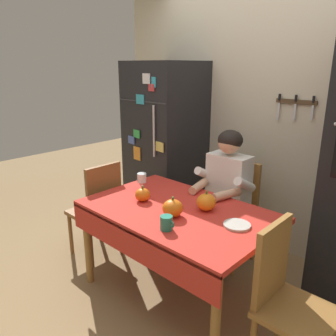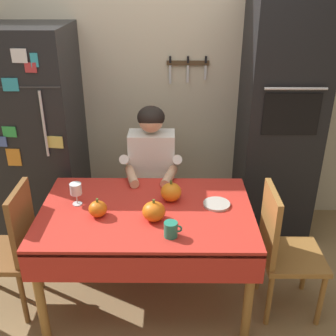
# 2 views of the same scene
# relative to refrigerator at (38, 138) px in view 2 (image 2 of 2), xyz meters

# --- Properties ---
(ground_plane) EXTENTS (10.00, 10.00, 0.00)m
(ground_plane) POSITION_rel_refrigerator_xyz_m (0.95, -0.96, -0.90)
(ground_plane) COLOR #93754C
(ground_plane) RESTS_ON ground
(back_wall_assembly) EXTENTS (3.70, 0.13, 2.60)m
(back_wall_assembly) POSITION_rel_refrigerator_xyz_m (1.00, 0.39, 0.40)
(back_wall_assembly) COLOR beige
(back_wall_assembly) RESTS_ON ground
(refrigerator) EXTENTS (0.68, 0.71, 1.80)m
(refrigerator) POSITION_rel_refrigerator_xyz_m (0.00, 0.00, 0.00)
(refrigerator) COLOR black
(refrigerator) RESTS_ON ground
(wall_oven) EXTENTS (0.60, 0.64, 2.10)m
(wall_oven) POSITION_rel_refrigerator_xyz_m (2.00, 0.04, 0.15)
(wall_oven) COLOR black
(wall_oven) RESTS_ON ground
(dining_table) EXTENTS (1.40, 0.90, 0.74)m
(dining_table) POSITION_rel_refrigerator_xyz_m (0.95, -0.88, -0.24)
(dining_table) COLOR #9E6B33
(dining_table) RESTS_ON ground
(chair_behind_person) EXTENTS (0.40, 0.40, 0.93)m
(chair_behind_person) POSITION_rel_refrigerator_xyz_m (0.96, -0.09, -0.39)
(chair_behind_person) COLOR #9E6B33
(chair_behind_person) RESTS_ON ground
(seated_person) EXTENTS (0.47, 0.55, 1.25)m
(seated_person) POSITION_rel_refrigerator_xyz_m (0.96, -0.28, -0.16)
(seated_person) COLOR #38384C
(seated_person) RESTS_ON ground
(chair_right_side) EXTENTS (0.40, 0.40, 0.93)m
(chair_right_side) POSITION_rel_refrigerator_xyz_m (1.85, -0.95, -0.39)
(chair_right_side) COLOR #9E6B33
(chair_right_side) RESTS_ON ground
(chair_left_side) EXTENTS (0.40, 0.40, 0.93)m
(chair_left_side) POSITION_rel_refrigerator_xyz_m (0.05, -0.95, -0.39)
(chair_left_side) COLOR brown
(chair_left_side) RESTS_ON ground
(coffee_mug) EXTENTS (0.11, 0.08, 0.09)m
(coffee_mug) POSITION_rel_refrigerator_xyz_m (1.11, -1.15, -0.11)
(coffee_mug) COLOR #237F66
(coffee_mug) RESTS_ON dining_table
(wine_glass) EXTENTS (0.08, 0.08, 0.16)m
(wine_glass) POSITION_rel_refrigerator_xyz_m (0.48, -0.79, -0.05)
(wine_glass) COLOR white
(wine_glass) RESTS_ON dining_table
(pumpkin_large) EXTENTS (0.12, 0.12, 0.13)m
(pumpkin_large) POSITION_rel_refrigerator_xyz_m (0.65, -0.94, -0.11)
(pumpkin_large) COLOR orange
(pumpkin_large) RESTS_ON dining_table
(pumpkin_medium) EXTENTS (0.15, 0.15, 0.15)m
(pumpkin_medium) POSITION_rel_refrigerator_xyz_m (1.01, -0.98, -0.10)
(pumpkin_medium) COLOR orange
(pumpkin_medium) RESTS_ON dining_table
(pumpkin_small) EXTENTS (0.14, 0.14, 0.15)m
(pumpkin_small) POSITION_rel_refrigerator_xyz_m (1.11, -0.73, -0.10)
(pumpkin_small) COLOR orange
(pumpkin_small) RESTS_ON dining_table
(serving_tray) EXTENTS (0.18, 0.18, 0.02)m
(serving_tray) POSITION_rel_refrigerator_xyz_m (1.42, -0.80, -0.15)
(serving_tray) COLOR #B7B2A8
(serving_tray) RESTS_ON dining_table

